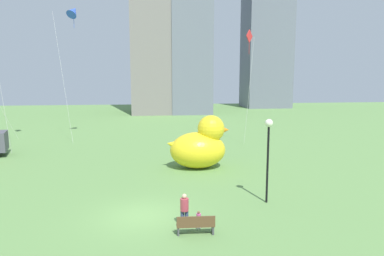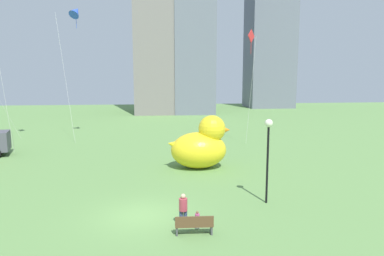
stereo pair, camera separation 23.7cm
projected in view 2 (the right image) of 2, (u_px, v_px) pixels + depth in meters
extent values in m
plane|color=#608C4A|center=(141.00, 216.00, 17.76)|extent=(140.00, 140.00, 0.00)
cube|color=brown|center=(194.00, 225.00, 15.66)|extent=(1.71, 0.52, 0.06)
cube|color=brown|center=(194.00, 221.00, 15.43)|extent=(1.70, 0.13, 0.45)
cube|color=#47474C|center=(177.00, 230.00, 15.64)|extent=(0.10, 0.37, 0.39)
cube|color=#47474C|center=(211.00, 229.00, 15.74)|extent=(0.10, 0.37, 0.39)
cylinder|color=#38476B|center=(181.00, 219.00, 16.44)|extent=(0.18, 0.18, 0.78)
cylinder|color=#38476B|center=(185.00, 218.00, 16.46)|extent=(0.18, 0.18, 0.78)
cylinder|color=#B23F4C|center=(183.00, 205.00, 16.35)|extent=(0.39, 0.39, 0.59)
sphere|color=#D8AD8C|center=(183.00, 196.00, 16.29)|extent=(0.23, 0.23, 0.23)
cylinder|color=silver|center=(196.00, 225.00, 16.21)|extent=(0.10, 0.10, 0.42)
cylinder|color=silver|center=(198.00, 224.00, 16.22)|extent=(0.10, 0.10, 0.42)
cylinder|color=#D85999|center=(197.00, 217.00, 16.16)|extent=(0.21, 0.21, 0.31)
sphere|color=brown|center=(197.00, 212.00, 16.13)|extent=(0.12, 0.12, 0.12)
ellipsoid|color=yellow|center=(199.00, 150.00, 26.81)|extent=(4.22, 3.12, 2.75)
sphere|color=yellow|center=(212.00, 129.00, 26.67)|extent=(2.06, 2.06, 2.06)
cone|color=orange|center=(224.00, 130.00, 26.78)|extent=(0.93, 0.93, 0.93)
cone|color=yellow|center=(174.00, 145.00, 26.55)|extent=(1.26, 1.10, 1.33)
cylinder|color=black|center=(267.00, 165.00, 19.28)|extent=(0.12, 0.12, 4.28)
sphere|color=#EAEACC|center=(269.00, 123.00, 18.94)|extent=(0.44, 0.44, 0.44)
cube|color=gray|center=(160.00, 8.00, 65.08)|extent=(9.53, 11.68, 38.46)
cube|color=slate|center=(192.00, 0.00, 65.34)|extent=(7.31, 11.73, 41.50)
cube|color=slate|center=(270.00, 30.00, 76.68)|extent=(9.52, 8.83, 33.60)
cylinder|color=silver|center=(65.00, 77.00, 37.05)|extent=(1.97, 2.44, 13.65)
cone|color=blue|center=(76.00, 12.00, 37.13)|extent=(1.65, 1.87, 1.56)
cylinder|color=blue|center=(76.00, 20.00, 37.26)|extent=(0.04, 0.04, 1.60)
cylinder|color=silver|center=(0.00, 101.00, 36.88)|extent=(2.52, 3.50, 8.79)
cylinder|color=silver|center=(251.00, 92.00, 35.42)|extent=(0.72, 0.42, 10.78)
cube|color=red|center=(251.00, 36.00, 34.26)|extent=(0.91, 0.97, 1.27)
cylinder|color=red|center=(251.00, 46.00, 34.39)|extent=(0.04, 0.04, 1.60)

